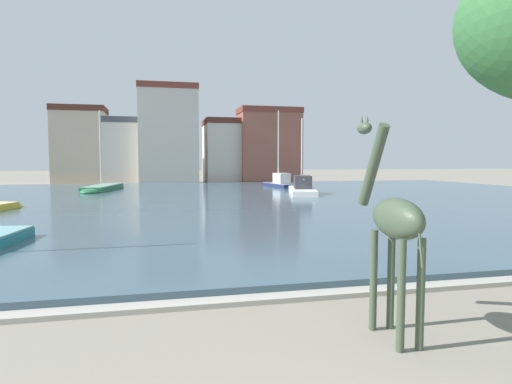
{
  "coord_description": "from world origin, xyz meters",
  "views": [
    {
      "loc": [
        -2.02,
        -2.63,
        3.21
      ],
      "look_at": [
        1.03,
        10.89,
        2.2
      ],
      "focal_mm": 29.96,
      "sensor_mm": 36.0,
      "label": 1
    }
  ],
  "objects_px": {
    "sailboat_green": "(101,189)",
    "sailboat_white": "(302,190)",
    "giraffe_statue": "(394,222)",
    "sailboat_navy": "(279,184)"
  },
  "relations": [
    {
      "from": "sailboat_green",
      "to": "sailboat_white",
      "type": "xyz_separation_m",
      "value": [
        18.32,
        -7.76,
        0.2
      ]
    },
    {
      "from": "giraffe_statue",
      "to": "sailboat_navy",
      "type": "height_order",
      "value": "sailboat_navy"
    },
    {
      "from": "sailboat_navy",
      "to": "sailboat_green",
      "type": "bearing_deg",
      "value": -172.92
    },
    {
      "from": "sailboat_green",
      "to": "sailboat_white",
      "type": "height_order",
      "value": "sailboat_green"
    },
    {
      "from": "sailboat_navy",
      "to": "sailboat_white",
      "type": "bearing_deg",
      "value": -93.82
    },
    {
      "from": "giraffe_statue",
      "to": "sailboat_navy",
      "type": "distance_m",
      "value": 41.14
    },
    {
      "from": "sailboat_navy",
      "to": "giraffe_statue",
      "type": "bearing_deg",
      "value": -102.87
    },
    {
      "from": "sailboat_navy",
      "to": "sailboat_white",
      "type": "distance_m",
      "value": 10.14
    },
    {
      "from": "giraffe_statue",
      "to": "sailboat_green",
      "type": "bearing_deg",
      "value": 104.61
    },
    {
      "from": "sailboat_navy",
      "to": "sailboat_green",
      "type": "height_order",
      "value": "sailboat_navy"
    }
  ]
}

